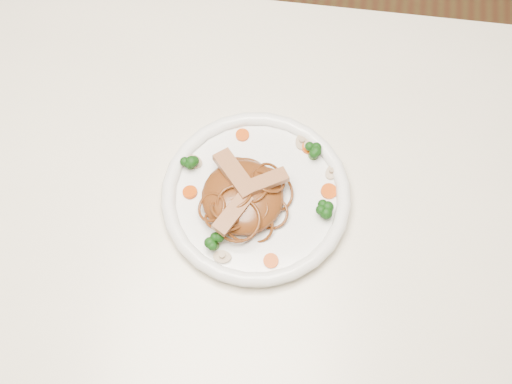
# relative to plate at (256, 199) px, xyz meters

# --- Properties ---
(ground) EXTENTS (4.00, 4.00, 0.00)m
(ground) POSITION_rel_plate_xyz_m (-0.09, -0.05, -0.76)
(ground) COLOR brown
(ground) RESTS_ON ground
(table) EXTENTS (1.20, 0.80, 0.75)m
(table) POSITION_rel_plate_xyz_m (-0.09, -0.05, -0.11)
(table) COLOR white
(table) RESTS_ON ground
(plate) EXTENTS (0.29, 0.29, 0.02)m
(plate) POSITION_rel_plate_xyz_m (0.00, 0.00, 0.00)
(plate) COLOR white
(plate) RESTS_ON table
(noodle_mound) EXTENTS (0.14, 0.14, 0.04)m
(noodle_mound) POSITION_rel_plate_xyz_m (-0.02, -0.01, 0.02)
(noodle_mound) COLOR brown
(noodle_mound) RESTS_ON plate
(chicken_a) EXTENTS (0.06, 0.05, 0.01)m
(chicken_a) POSITION_rel_plate_xyz_m (0.01, 0.01, 0.04)
(chicken_a) COLOR #A8754F
(chicken_a) RESTS_ON noodle_mound
(chicken_b) EXTENTS (0.07, 0.07, 0.01)m
(chicken_b) POSITION_rel_plate_xyz_m (-0.03, 0.01, 0.04)
(chicken_b) COLOR #A8754F
(chicken_b) RESTS_ON noodle_mound
(chicken_c) EXTENTS (0.05, 0.07, 0.01)m
(chicken_c) POSITION_rel_plate_xyz_m (-0.03, -0.04, 0.04)
(chicken_c) COLOR #A8754F
(chicken_c) RESTS_ON noodle_mound
(broccoli_0) EXTENTS (0.02, 0.02, 0.03)m
(broccoli_0) POSITION_rel_plate_xyz_m (0.07, 0.07, 0.02)
(broccoli_0) COLOR #12450E
(broccoli_0) RESTS_ON plate
(broccoli_1) EXTENTS (0.03, 0.03, 0.03)m
(broccoli_1) POSITION_rel_plate_xyz_m (-0.10, 0.04, 0.02)
(broccoli_1) COLOR #12450E
(broccoli_1) RESTS_ON plate
(broccoli_2) EXTENTS (0.03, 0.03, 0.03)m
(broccoli_2) POSITION_rel_plate_xyz_m (-0.05, -0.08, 0.02)
(broccoli_2) COLOR #12450E
(broccoli_2) RESTS_ON plate
(broccoli_3) EXTENTS (0.03, 0.03, 0.03)m
(broccoli_3) POSITION_rel_plate_xyz_m (0.10, -0.01, 0.02)
(broccoli_3) COLOR #12450E
(broccoli_3) RESTS_ON plate
(carrot_0) EXTENTS (0.02, 0.02, 0.00)m
(carrot_0) POSITION_rel_plate_xyz_m (0.06, 0.08, 0.01)
(carrot_0) COLOR #C84A07
(carrot_0) RESTS_ON plate
(carrot_1) EXTENTS (0.02, 0.02, 0.00)m
(carrot_1) POSITION_rel_plate_xyz_m (-0.09, -0.01, 0.01)
(carrot_1) COLOR #C84A07
(carrot_1) RESTS_ON plate
(carrot_2) EXTENTS (0.03, 0.03, 0.00)m
(carrot_2) POSITION_rel_plate_xyz_m (0.10, 0.02, 0.01)
(carrot_2) COLOR #C84A07
(carrot_2) RESTS_ON plate
(carrot_3) EXTENTS (0.02, 0.02, 0.00)m
(carrot_3) POSITION_rel_plate_xyz_m (-0.03, 0.09, 0.01)
(carrot_3) COLOR #C84A07
(carrot_3) RESTS_ON plate
(carrot_4) EXTENTS (0.03, 0.03, 0.00)m
(carrot_4) POSITION_rel_plate_xyz_m (0.03, -0.09, 0.01)
(carrot_4) COLOR #C84A07
(carrot_4) RESTS_ON plate
(mushroom_0) EXTENTS (0.03, 0.03, 0.01)m
(mushroom_0) POSITION_rel_plate_xyz_m (-0.03, -0.09, 0.01)
(mushroom_0) COLOR #CAB297
(mushroom_0) RESTS_ON plate
(mushroom_1) EXTENTS (0.03, 0.03, 0.01)m
(mushroom_1) POSITION_rel_plate_xyz_m (0.10, 0.05, 0.01)
(mushroom_1) COLOR #CAB297
(mushroom_1) RESTS_ON plate
(mushroom_2) EXTENTS (0.03, 0.03, 0.01)m
(mushroom_2) POSITION_rel_plate_xyz_m (-0.09, 0.04, 0.01)
(mushroom_2) COLOR #CAB297
(mushroom_2) RESTS_ON plate
(mushroom_3) EXTENTS (0.03, 0.03, 0.01)m
(mushroom_3) POSITION_rel_plate_xyz_m (0.05, 0.09, 0.01)
(mushroom_3) COLOR #CAB297
(mushroom_3) RESTS_ON plate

